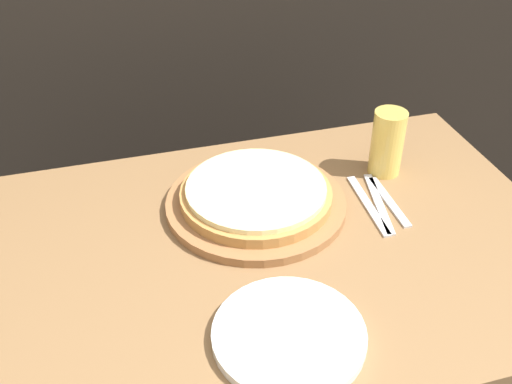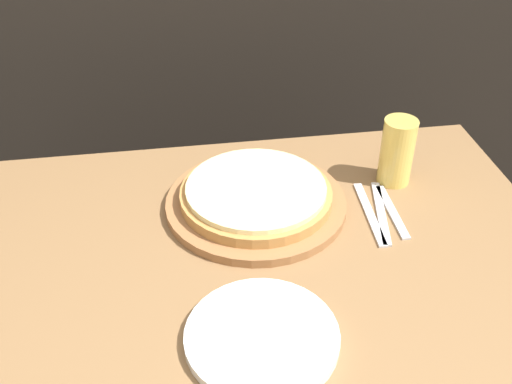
# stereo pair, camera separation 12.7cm
# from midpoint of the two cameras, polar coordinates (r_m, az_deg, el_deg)

# --- Properties ---
(dining_table) EXTENTS (1.20, 0.81, 0.77)m
(dining_table) POSITION_cam_midpoint_polar(r_m,az_deg,el_deg) (1.48, 3.09, -16.57)
(dining_table) COLOR olive
(dining_table) RESTS_ON ground_plane
(pizza_on_board) EXTENTS (0.39, 0.39, 0.06)m
(pizza_on_board) POSITION_cam_midpoint_polar(r_m,az_deg,el_deg) (1.28, 2.84, -0.65)
(pizza_on_board) COLOR #99663D
(pizza_on_board) RESTS_ON dining_table
(beer_glass) EXTENTS (0.07, 0.07, 0.16)m
(beer_glass) POSITION_cam_midpoint_polar(r_m,az_deg,el_deg) (1.38, 15.91, 3.88)
(beer_glass) COLOR #E5C65B
(beer_glass) RESTS_ON dining_table
(dinner_plate) EXTENTS (0.26, 0.26, 0.02)m
(dinner_plate) POSITION_cam_midpoint_polar(r_m,az_deg,el_deg) (1.02, 4.23, -13.75)
(dinner_plate) COLOR white
(dinner_plate) RESTS_ON dining_table
(fork) EXTENTS (0.03, 0.22, 0.00)m
(fork) POSITION_cam_midpoint_polar(r_m,az_deg,el_deg) (1.31, 13.53, -2.11)
(fork) COLOR silver
(fork) RESTS_ON dining_table
(dinner_knife) EXTENTS (0.06, 0.22, 0.00)m
(dinner_knife) POSITION_cam_midpoint_polar(r_m,az_deg,el_deg) (1.31, 14.54, -2.00)
(dinner_knife) COLOR silver
(dinner_knife) RESTS_ON dining_table
(spoon) EXTENTS (0.02, 0.18, 0.00)m
(spoon) POSITION_cam_midpoint_polar(r_m,az_deg,el_deg) (1.32, 15.54, -1.89)
(spoon) COLOR silver
(spoon) RESTS_ON dining_table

